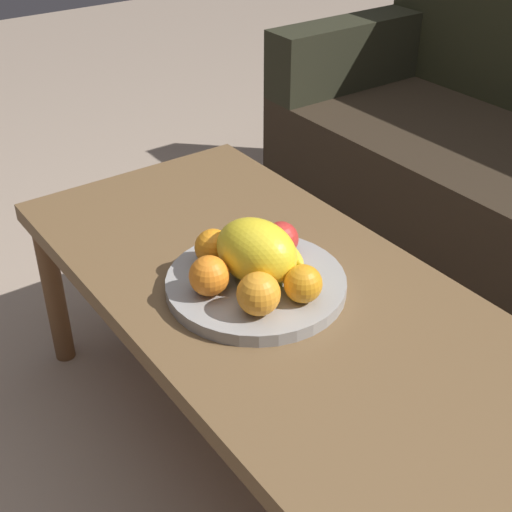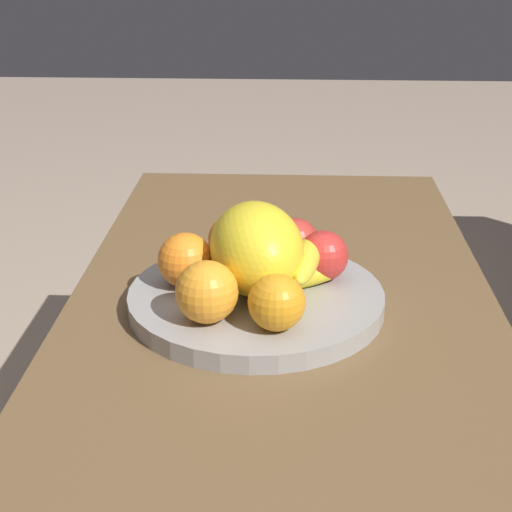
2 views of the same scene
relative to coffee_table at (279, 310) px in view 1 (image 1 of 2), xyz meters
name	(u,v)px [view 1 (image 1 of 2)]	position (x,y,z in m)	size (l,w,h in m)	color
ground_plane	(276,452)	(0.00, 0.00, -0.40)	(8.00, 8.00, 0.00)	gray
coffee_table	(279,310)	(0.00, 0.00, 0.00)	(1.24, 0.58, 0.44)	brown
fruit_bowl	(256,284)	(-0.03, -0.04, 0.06)	(0.34, 0.34, 0.03)	#999793
melon_large_front	(256,251)	(-0.03, -0.03, 0.13)	(0.16, 0.12, 0.12)	yellow
orange_front	(259,294)	(0.06, -0.09, 0.11)	(0.08, 0.08, 0.08)	orange
orange_left	(209,276)	(-0.04, -0.13, 0.11)	(0.07, 0.07, 0.07)	orange
orange_right	(303,284)	(0.08, -0.01, 0.11)	(0.07, 0.07, 0.07)	orange
orange_back	(213,247)	(-0.12, -0.07, 0.11)	(0.07, 0.07, 0.07)	orange
apple_front	(250,234)	(-0.12, 0.02, 0.11)	(0.07, 0.07, 0.07)	#B43229
apple_left	(281,239)	(-0.07, 0.05, 0.11)	(0.07, 0.07, 0.07)	red
banana_bunch	(276,256)	(-0.03, 0.02, 0.10)	(0.15, 0.15, 0.06)	yellow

